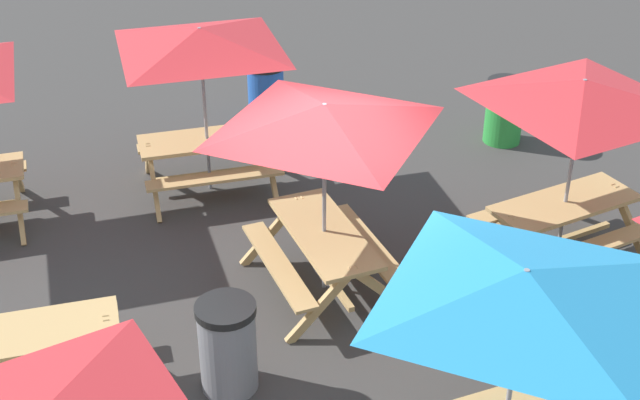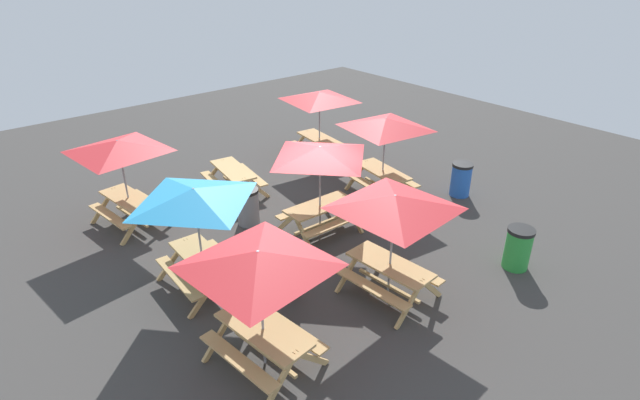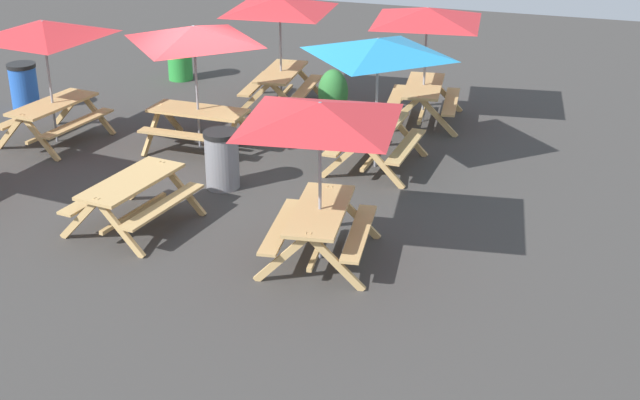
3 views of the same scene
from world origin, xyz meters
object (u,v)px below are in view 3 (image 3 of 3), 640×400
object	(u,v)px
trash_bin_green	(180,58)
trash_bin_blue	(24,86)
picnic_table_5	(427,23)
picnic_table_3	(378,56)
picnic_table_0	(194,43)
picnic_table_4	(280,12)
picnic_table_6	(132,192)
picnic_table_7	(44,38)
trash_bin_gray	(222,159)
potted_plant_0	(333,99)
picnic_table_1	(320,125)

from	to	relation	value
trash_bin_green	trash_bin_blue	bearing A→B (deg)	145.35
picnic_table_5	picnic_table_3	bearing A→B (deg)	167.31
picnic_table_0	trash_bin_blue	distance (m)	4.79
picnic_table_3	picnic_table_4	bearing A→B (deg)	47.66
picnic_table_4	picnic_table_6	distance (m)	6.34
picnic_table_3	picnic_table_7	xyz separation A→B (m)	(-0.64, 6.06, 0.00)
trash_bin_gray	potted_plant_0	bearing A→B (deg)	-17.68
picnic_table_0	picnic_table_3	size ratio (longest dim) A/B	1.00
picnic_table_1	picnic_table_7	xyz separation A→B (m)	(2.96, 6.21, 0.00)
potted_plant_0	trash_bin_blue	bearing A→B (deg)	94.61
picnic_table_1	picnic_table_3	distance (m)	3.60
trash_bin_blue	trash_bin_green	bearing A→B (deg)	-34.65
picnic_table_0	trash_bin_blue	xyz separation A→B (m)	(0.99, 4.45, -1.49)
picnic_table_4	potted_plant_0	bearing A→B (deg)	-135.08
picnic_table_5	picnic_table_1	bearing A→B (deg)	172.19
picnic_table_0	picnic_table_3	distance (m)	3.32
potted_plant_0	picnic_table_1	bearing A→B (deg)	-164.68
picnic_table_5	picnic_table_6	size ratio (longest dim) A/B	1.42
picnic_table_1	trash_bin_green	world-z (taller)	picnic_table_1
picnic_table_4	picnic_table_5	size ratio (longest dim) A/B	1.00
picnic_table_0	picnic_table_5	size ratio (longest dim) A/B	0.83
trash_bin_blue	potted_plant_0	distance (m)	6.58
trash_bin_green	picnic_table_5	bearing A→B (deg)	-101.44
picnic_table_0	picnic_table_3	xyz separation A→B (m)	(0.15, -3.31, 0.00)
picnic_table_5	picnic_table_6	xyz separation A→B (m)	(-6.12, 3.12, -1.43)
picnic_table_3	trash_bin_gray	distance (m)	3.13
picnic_table_0	picnic_table_1	xyz separation A→B (m)	(-3.45, -3.47, 0.00)
picnic_table_3	picnic_table_6	size ratio (longest dim) A/B	1.18
picnic_table_3	trash_bin_gray	size ratio (longest dim) A/B	2.38
trash_bin_blue	potted_plant_0	bearing A→B (deg)	-85.39
picnic_table_3	trash_bin_green	size ratio (longest dim) A/B	2.38
picnic_table_3	picnic_table_4	xyz separation A→B (m)	(2.70, 2.76, 0.00)
picnic_table_6	trash_bin_gray	distance (m)	1.92
picnic_table_5	trash_bin_green	world-z (taller)	picnic_table_5
picnic_table_3	picnic_table_5	xyz separation A→B (m)	(2.65, -0.28, 0.00)
picnic_table_7	trash_bin_gray	world-z (taller)	picnic_table_7
picnic_table_0	trash_bin_blue	bearing A→B (deg)	-10.87
trash_bin_gray	trash_bin_green	bearing A→B (deg)	32.34
trash_bin_green	picnic_table_4	bearing A→B (deg)	-111.51
picnic_table_7	potted_plant_0	world-z (taller)	picnic_table_7
picnic_table_0	picnic_table_5	xyz separation A→B (m)	(2.80, -3.59, 0.00)
picnic_table_1	picnic_table_4	bearing A→B (deg)	17.59
picnic_table_3	potted_plant_0	size ratio (longest dim) A/B	1.81
trash_bin_blue	picnic_table_7	bearing A→B (deg)	-131.00
picnic_table_5	picnic_table_7	world-z (taller)	same
picnic_table_1	picnic_table_5	world-z (taller)	same
potted_plant_0	picnic_table_3	bearing A→B (deg)	-138.61
picnic_table_5	potted_plant_0	bearing A→B (deg)	124.06
picnic_table_4	trash_bin_blue	xyz separation A→B (m)	(-1.86, 5.00, -1.49)
picnic_table_7	potted_plant_0	bearing A→B (deg)	-59.18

